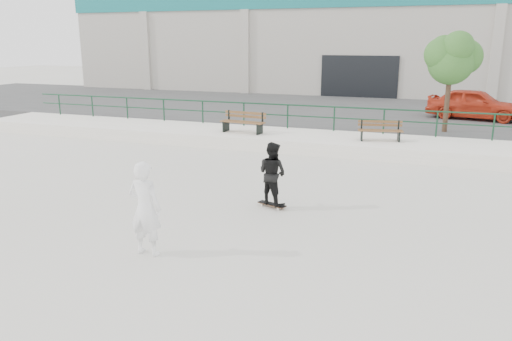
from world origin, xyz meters
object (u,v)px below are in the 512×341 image
at_px(tree, 452,57).
at_px(red_car, 475,104).
at_px(bench_right, 380,131).
at_px(seated_skater, 145,209).
at_px(skateboard, 272,204).
at_px(standing_skater, 272,173).
at_px(bench_left, 243,122).

xyz_separation_m(tree, red_car, (1.28, 4.05, -2.28)).
xyz_separation_m(bench_right, seated_skater, (-3.30, -10.93, 0.08)).
relative_size(bench_right, skateboard, 2.11).
distance_m(tree, skateboard, 11.53).
bearing_deg(skateboard, tree, 85.50).
relative_size(bench_right, tree, 0.42).
bearing_deg(tree, skateboard, -112.31).
relative_size(tree, standing_skater, 2.50).
xyz_separation_m(bench_left, standing_skater, (3.58, -7.17, -0.02)).
xyz_separation_m(bench_right, red_car, (3.60, 6.90, 0.36)).
distance_m(tree, seated_skater, 15.10).
relative_size(tree, red_car, 0.94).
bearing_deg(red_car, tree, 174.45).
bearing_deg(skateboard, seated_skater, -94.12).
bearing_deg(bench_left, skateboard, -57.73).
relative_size(tree, seated_skater, 2.10).
xyz_separation_m(bench_left, tree, (7.76, 3.01, 2.59)).
relative_size(bench_left, tree, 0.47).
distance_m(bench_right, standing_skater, 7.56).
bearing_deg(standing_skater, skateboard, -0.00).
height_order(red_car, skateboard, red_car).
bearing_deg(standing_skater, bench_right, -83.01).
height_order(tree, skateboard, tree).
height_order(bench_left, seated_skater, seated_skater).
bearing_deg(skateboard, standing_skater, 0.00).
bearing_deg(standing_skater, seated_skater, 89.25).
height_order(bench_right, seated_skater, seated_skater).
relative_size(bench_left, bench_right, 1.12).
bearing_deg(bench_right, standing_skater, -116.18).
distance_m(skateboard, seated_skater, 3.97).
relative_size(red_car, skateboard, 5.32).
bearing_deg(bench_right, red_car, 50.43).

